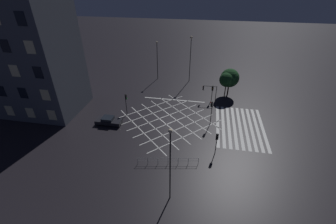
% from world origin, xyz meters
% --- Properties ---
extents(ground_plane, '(200.00, 200.00, 0.00)m').
position_xyz_m(ground_plane, '(0.00, 0.00, 0.00)').
color(ground_plane, black).
extents(road_markings, '(18.17, 25.01, 0.01)m').
position_xyz_m(road_markings, '(0.32, -7.93, 0.00)').
color(road_markings, silver).
rests_on(road_markings, ground_plane).
extents(traffic_light_se_main, '(0.39, 0.36, 3.28)m').
position_xyz_m(traffic_light_se_main, '(7.98, -7.28, 2.35)').
color(traffic_light_se_main, black).
rests_on(traffic_light_se_main, ground_plane).
extents(traffic_light_median_north, '(0.36, 0.39, 4.04)m').
position_xyz_m(traffic_light_median_north, '(0.32, 7.41, 2.89)').
color(traffic_light_median_north, black).
rests_on(traffic_light_median_north, ground_plane).
extents(traffic_light_median_south, '(0.36, 0.39, 4.30)m').
position_xyz_m(traffic_light_median_south, '(-0.11, -7.11, 3.06)').
color(traffic_light_median_south, black).
rests_on(traffic_light_median_south, ground_plane).
extents(traffic_light_sw_main, '(0.39, 0.36, 3.37)m').
position_xyz_m(traffic_light_sw_main, '(-7.24, -7.99, 2.41)').
color(traffic_light_sw_main, black).
rests_on(traffic_light_sw_main, ground_plane).
extents(traffic_light_se_cross, '(0.36, 2.75, 3.34)m').
position_xyz_m(traffic_light_se_cross, '(7.94, -6.53, 2.46)').
color(traffic_light_se_cross, black).
rests_on(traffic_light_se_cross, ground_plane).
extents(street_lamp_east, '(0.50, 0.50, 8.82)m').
position_xyz_m(street_lamp_east, '(17.13, 5.55, 6.11)').
color(street_lamp_east, black).
rests_on(street_lamp_east, ground_plane).
extents(street_lamp_west, '(0.60, 0.60, 10.31)m').
position_xyz_m(street_lamp_west, '(16.94, -2.03, 7.64)').
color(street_lamp_west, black).
rests_on(street_lamp_west, ground_plane).
extents(street_lamp_far, '(0.43, 0.43, 9.53)m').
position_xyz_m(street_lamp_far, '(-15.64, -2.99, 6.02)').
color(street_lamp_far, black).
rests_on(street_lamp_far, ground_plane).
extents(street_tree_near, '(2.87, 2.87, 5.19)m').
position_xyz_m(street_tree_near, '(10.35, -9.89, 3.75)').
color(street_tree_near, '#38281C').
rests_on(street_tree_near, ground_plane).
extents(street_tree_far, '(3.70, 3.70, 5.61)m').
position_xyz_m(street_tree_far, '(11.36, -10.54, 3.75)').
color(street_tree_far, '#38281C').
rests_on(street_tree_far, ground_plane).
extents(waiting_car, '(1.82, 4.33, 1.29)m').
position_xyz_m(waiting_car, '(-3.03, 9.53, 0.61)').
color(waiting_car, black).
rests_on(waiting_car, ground_plane).
extents(pedestrian_railing, '(1.45, 7.94, 1.05)m').
position_xyz_m(pedestrian_railing, '(-10.53, -1.87, 0.67)').
color(pedestrian_railing, gray).
rests_on(pedestrian_railing, ground_plane).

